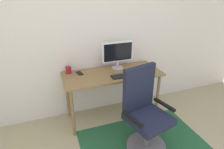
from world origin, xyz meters
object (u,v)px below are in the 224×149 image
object	(u,v)px
keyboard	(126,75)
cell_phone	(79,73)
desk	(113,78)
computer_mouse	(149,72)
monitor	(118,53)
coffee_cup	(68,70)
office_chair	(145,117)

from	to	relation	value
keyboard	cell_phone	size ratio (longest dim) A/B	3.07
desk	computer_mouse	xyz separation A→B (m)	(0.49, -0.18, 0.10)
keyboard	desk	bearing A→B (deg)	132.98
monitor	cell_phone	world-z (taller)	monitor
monitor	computer_mouse	bearing A→B (deg)	-43.30
desk	keyboard	world-z (taller)	keyboard
desk	coffee_cup	world-z (taller)	coffee_cup
desk	cell_phone	distance (m)	0.49
keyboard	office_chair	size ratio (longest dim) A/B	0.40
desk	cell_phone	world-z (taller)	cell_phone
desk	cell_phone	xyz separation A→B (m)	(-0.46, 0.15, 0.09)
office_chair	keyboard	bearing A→B (deg)	77.52
monitor	coffee_cup	xyz separation A→B (m)	(-0.73, 0.06, -0.19)
office_chair	cell_phone	bearing A→B (deg)	111.79
computer_mouse	cell_phone	distance (m)	1.00
desk	keyboard	bearing A→B (deg)	-47.02
keyboard	cell_phone	world-z (taller)	keyboard
monitor	office_chair	world-z (taller)	monitor
monitor	keyboard	distance (m)	0.38
monitor	office_chair	distance (m)	1.02
computer_mouse	coffee_cup	xyz separation A→B (m)	(-1.08, 0.39, 0.03)
keyboard	monitor	bearing A→B (deg)	92.23
monitor	coffee_cup	world-z (taller)	monitor
computer_mouse	monitor	bearing A→B (deg)	136.70
monitor	computer_mouse	xyz separation A→B (m)	(0.35, -0.33, -0.22)
desk	monitor	size ratio (longest dim) A/B	2.98
keyboard	computer_mouse	bearing A→B (deg)	-4.14
desk	keyboard	size ratio (longest dim) A/B	3.30
computer_mouse	coffee_cup	world-z (taller)	coffee_cup
keyboard	office_chair	distance (m)	0.64
desk	office_chair	world-z (taller)	office_chair
cell_phone	coffee_cup	bearing A→B (deg)	141.87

